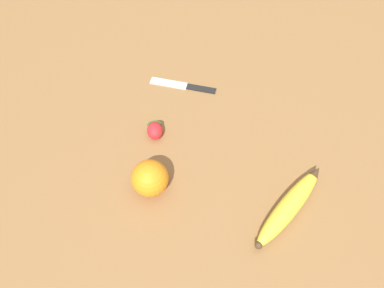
{
  "coord_description": "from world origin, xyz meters",
  "views": [
    {
      "loc": [
        -0.45,
        0.15,
        0.67
      ],
      "look_at": [
        -0.01,
        0.15,
        0.03
      ],
      "focal_mm": 35.0,
      "sensor_mm": 36.0,
      "label": 1
    }
  ],
  "objects_px": {
    "orange": "(150,178)",
    "strawberry": "(155,129)",
    "paring_knife": "(185,86)",
    "banana": "(289,206)"
  },
  "relations": [
    {
      "from": "orange",
      "to": "strawberry",
      "type": "height_order",
      "value": "orange"
    },
    {
      "from": "orange",
      "to": "paring_knife",
      "type": "xyz_separation_m",
      "value": [
        0.27,
        -0.07,
        -0.03
      ]
    },
    {
      "from": "banana",
      "to": "orange",
      "type": "height_order",
      "value": "orange"
    },
    {
      "from": "banana",
      "to": "paring_knife",
      "type": "relative_size",
      "value": 1.09
    },
    {
      "from": "strawberry",
      "to": "banana",
      "type": "bearing_deg",
      "value": -131.7
    },
    {
      "from": "paring_knife",
      "to": "banana",
      "type": "bearing_deg",
      "value": -134.75
    },
    {
      "from": "orange",
      "to": "paring_knife",
      "type": "height_order",
      "value": "orange"
    },
    {
      "from": "orange",
      "to": "strawberry",
      "type": "distance_m",
      "value": 0.13
    },
    {
      "from": "strawberry",
      "to": "paring_knife",
      "type": "bearing_deg",
      "value": -31.91
    },
    {
      "from": "strawberry",
      "to": "paring_knife",
      "type": "xyz_separation_m",
      "value": [
        0.14,
        -0.07,
        -0.01
      ]
    }
  ]
}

